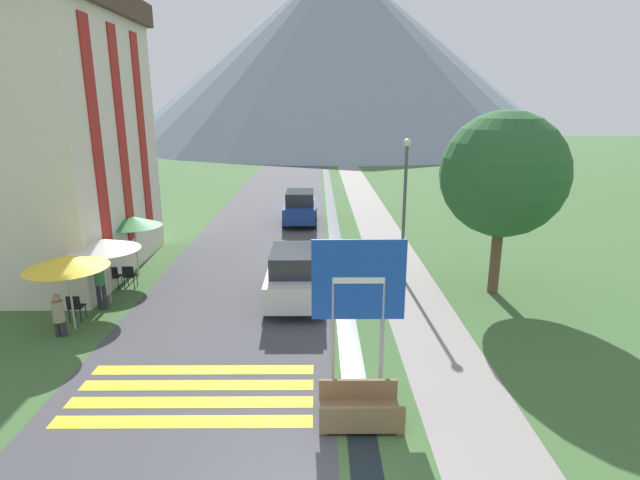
% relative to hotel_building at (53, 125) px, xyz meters
% --- Properties ---
extents(ground_plane, '(160.00, 160.00, 0.00)m').
position_rel_hotel_building_xyz_m(ground_plane, '(9.39, 8.00, -5.65)').
color(ground_plane, '#3D6033').
extents(road, '(6.40, 60.00, 0.01)m').
position_rel_hotel_building_xyz_m(road, '(6.89, 18.00, -5.65)').
color(road, '#424247').
rests_on(road, ground_plane).
extents(footpath, '(2.20, 60.00, 0.01)m').
position_rel_hotel_building_xyz_m(footpath, '(12.99, 18.00, -5.65)').
color(footpath, gray).
rests_on(footpath, ground_plane).
extents(drainage_channel, '(0.60, 60.00, 0.00)m').
position_rel_hotel_building_xyz_m(drainage_channel, '(10.59, 18.00, -5.65)').
color(drainage_channel, black).
rests_on(drainage_channel, ground_plane).
extents(crosswalk_marking, '(5.44, 2.54, 0.01)m').
position_rel_hotel_building_xyz_m(crosswalk_marking, '(6.89, -8.76, -5.65)').
color(crosswalk_marking, yellow).
rests_on(crosswalk_marking, ground_plane).
extents(mountain_distant, '(74.09, 74.09, 30.27)m').
position_rel_hotel_building_xyz_m(mountain_distant, '(13.35, 71.69, 9.48)').
color(mountain_distant, gray).
rests_on(mountain_distant, ground_plane).
extents(hotel_building, '(5.42, 8.47, 10.44)m').
position_rel_hotel_building_xyz_m(hotel_building, '(0.00, 0.00, 0.00)').
color(hotel_building, beige).
rests_on(hotel_building, ground_plane).
extents(road_sign, '(2.09, 0.11, 3.56)m').
position_rel_hotel_building_xyz_m(road_sign, '(10.63, -8.45, -3.30)').
color(road_sign, '#9E9EA3').
rests_on(road_sign, ground_plane).
extents(footbridge, '(1.70, 1.10, 0.65)m').
position_rel_hotel_building_xyz_m(footbridge, '(10.59, -9.78, -5.43)').
color(footbridge, brown).
rests_on(footbridge, ground_plane).
extents(parked_car_near, '(1.94, 3.95, 1.82)m').
position_rel_hotel_building_xyz_m(parked_car_near, '(8.99, -3.20, -4.74)').
color(parked_car_near, silver).
rests_on(parked_car_near, ground_plane).
extents(parked_car_far, '(1.83, 4.05, 1.82)m').
position_rel_hotel_building_xyz_m(parked_car_far, '(8.77, 8.21, -4.74)').
color(parked_car_far, navy).
rests_on(parked_car_far, ground_plane).
extents(cafe_chair_far_left, '(0.40, 0.40, 0.85)m').
position_rel_hotel_building_xyz_m(cafe_chair_far_left, '(3.00, -1.96, -5.14)').
color(cafe_chair_far_left, black).
rests_on(cafe_chair_far_left, ground_plane).
extents(cafe_chair_near_left, '(0.40, 0.40, 0.85)m').
position_rel_hotel_building_xyz_m(cafe_chair_near_left, '(2.40, -4.80, -5.14)').
color(cafe_chair_near_left, black).
rests_on(cafe_chair_near_left, ground_plane).
extents(cafe_chair_far_right, '(0.40, 0.40, 0.85)m').
position_rel_hotel_building_xyz_m(cafe_chair_far_right, '(2.47, -2.03, -5.14)').
color(cafe_chair_far_right, black).
rests_on(cafe_chair_far_right, ground_plane).
extents(cafe_umbrella_front_yellow, '(2.31, 2.31, 2.24)m').
position_rel_hotel_building_xyz_m(cafe_umbrella_front_yellow, '(2.58, -5.31, -3.59)').
color(cafe_umbrella_front_yellow, '#B7B2A8').
rests_on(cafe_umbrella_front_yellow, ground_plane).
extents(cafe_umbrella_middle_white, '(2.25, 2.25, 2.20)m').
position_rel_hotel_building_xyz_m(cafe_umbrella_middle_white, '(2.84, -3.34, -3.63)').
color(cafe_umbrella_middle_white, '#B7B2A8').
rests_on(cafe_umbrella_middle_white, ground_plane).
extents(cafe_umbrella_rear_green, '(2.07, 2.07, 2.31)m').
position_rel_hotel_building_xyz_m(cafe_umbrella_rear_green, '(2.79, -0.48, -3.53)').
color(cafe_umbrella_rear_green, '#B7B2A8').
rests_on(cafe_umbrella_rear_green, ground_plane).
extents(person_seated_far, '(0.32, 0.32, 1.27)m').
position_rel_hotel_building_xyz_m(person_seated_far, '(2.42, -5.81, -4.95)').
color(person_seated_far, '#282833').
rests_on(person_seated_far, ground_plane).
extents(person_standing_terrace, '(0.32, 0.32, 1.73)m').
position_rel_hotel_building_xyz_m(person_standing_terrace, '(2.80, -3.86, -4.65)').
color(person_standing_terrace, '#282833').
rests_on(person_standing_terrace, ground_plane).
extents(streetlamp, '(0.28, 0.28, 5.20)m').
position_rel_hotel_building_xyz_m(streetlamp, '(12.95, -0.71, -2.57)').
color(streetlamp, '#515156').
rests_on(streetlamp, ground_plane).
extents(tree_by_path, '(4.16, 4.16, 6.24)m').
position_rel_hotel_building_xyz_m(tree_by_path, '(15.87, -2.43, -1.51)').
color(tree_by_path, brown).
rests_on(tree_by_path, ground_plane).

